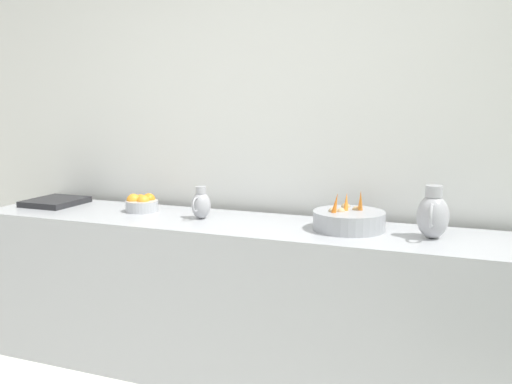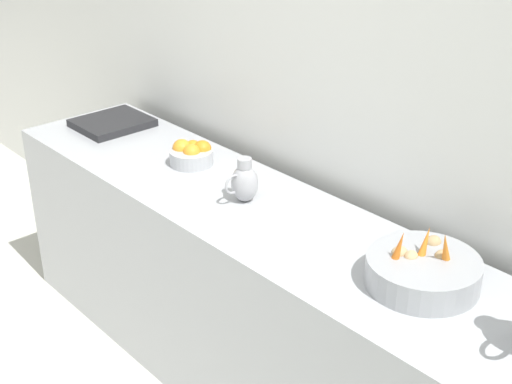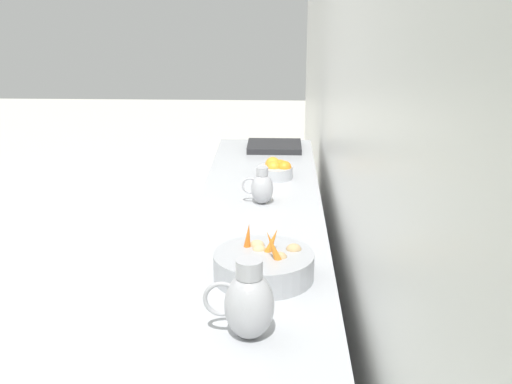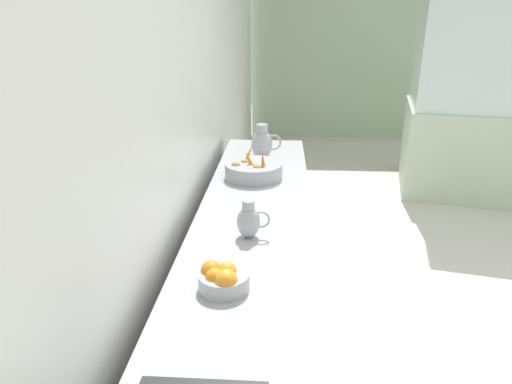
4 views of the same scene
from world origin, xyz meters
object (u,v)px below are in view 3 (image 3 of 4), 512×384
Objects in this scene: orange_bowl at (276,170)px; metal_pitcher_short at (262,187)px; metal_pitcher_tall at (248,303)px; vegetable_colander at (264,265)px.

metal_pitcher_short is at bearing 81.14° from orange_bowl.
metal_pitcher_tall reaches higher than metal_pitcher_short.
vegetable_colander is 2.02× the size of metal_pitcher_short.
metal_pitcher_tall is (0.04, 0.41, 0.06)m from vegetable_colander.
vegetable_colander is 1.91× the size of orange_bowl.
orange_bowl is 1.65m from metal_pitcher_tall.
metal_pitcher_tall is at bearing 89.77° from metal_pitcher_short.
metal_pitcher_short reaches higher than orange_bowl.
vegetable_colander reaches higher than metal_pitcher_short.
vegetable_colander is 1.43× the size of metal_pitcher_tall.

